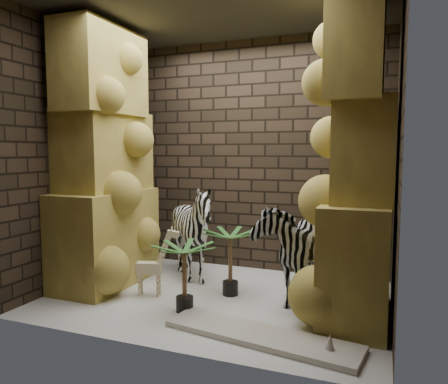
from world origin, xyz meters
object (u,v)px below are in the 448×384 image
at_px(zebra_right, 291,241).
at_px(palm_back, 184,277).
at_px(palm_front, 230,262).
at_px(giraffe_toy, 149,260).
at_px(zebra_left, 193,237).
at_px(surfboard, 260,336).

bearing_deg(zebra_right, palm_back, -142.17).
relative_size(palm_front, palm_back, 1.06).
bearing_deg(zebra_right, giraffe_toy, -163.80).
bearing_deg(giraffe_toy, palm_back, -40.65).
height_order(zebra_left, giraffe_toy, zebra_left).
relative_size(zebra_right, giraffe_toy, 1.60).
bearing_deg(giraffe_toy, palm_front, 8.25).
xyz_separation_m(palm_front, surfboard, (0.61, -0.92, -0.34)).
bearing_deg(zebra_right, palm_front, -171.86).
bearing_deg(surfboard, zebra_left, 142.94).
bearing_deg(zebra_left, surfboard, -44.17).
bearing_deg(palm_back, surfboard, -19.96).
xyz_separation_m(zebra_right, surfboard, (-0.03, -1.03, -0.60)).
xyz_separation_m(giraffe_toy, palm_front, (0.80, 0.35, -0.03)).
xyz_separation_m(palm_back, surfboard, (0.86, -0.31, -0.32)).
height_order(zebra_right, palm_front, zebra_right).
relative_size(giraffe_toy, palm_front, 1.07).
bearing_deg(palm_front, zebra_left, 150.55).
relative_size(giraffe_toy, surfboard, 0.47).
height_order(giraffe_toy, surfboard, giraffe_toy).
distance_m(zebra_left, surfboard, 1.83).
height_order(palm_back, surfboard, palm_back).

